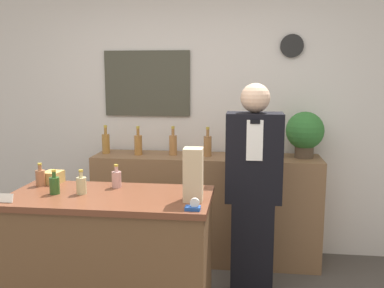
# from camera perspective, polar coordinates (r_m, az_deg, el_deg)

# --- Properties ---
(back_wall) EXTENTS (5.20, 0.09, 2.70)m
(back_wall) POSITION_cam_1_polar(r_m,az_deg,el_deg) (4.15, -0.21, 4.15)
(back_wall) COLOR silver
(back_wall) RESTS_ON ground_plane
(back_shelf) EXTENTS (2.06, 0.45, 0.99)m
(back_shelf) POSITION_cam_1_polar(r_m,az_deg,el_deg) (4.02, 1.88, -8.55)
(back_shelf) COLOR brown
(back_shelf) RESTS_ON ground_plane
(display_counter) EXTENTS (1.34, 0.64, 0.95)m
(display_counter) POSITION_cam_1_polar(r_m,az_deg,el_deg) (3.04, -10.70, -15.28)
(display_counter) COLOR brown
(display_counter) RESTS_ON ground_plane
(shopkeeper) EXTENTS (0.42, 0.26, 1.66)m
(shopkeeper) POSITION_cam_1_polar(r_m,az_deg,el_deg) (3.32, 8.14, -6.50)
(shopkeeper) COLOR black
(shopkeeper) RESTS_ON ground_plane
(potted_plant) EXTENTS (0.34, 0.34, 0.41)m
(potted_plant) POSITION_cam_1_polar(r_m,az_deg,el_deg) (3.91, 14.82, 1.56)
(potted_plant) COLOR #4C3D2D
(potted_plant) RESTS_ON back_shelf
(paper_bag) EXTENTS (0.12, 0.12, 0.33)m
(paper_bag) POSITION_cam_1_polar(r_m,az_deg,el_deg) (2.66, 0.16, -4.09)
(paper_bag) COLOR tan
(paper_bag) RESTS_ON display_counter
(tape_dispenser) EXTENTS (0.09, 0.06, 0.07)m
(tape_dispenser) POSITION_cam_1_polar(r_m,az_deg,el_deg) (2.51, 0.19, -8.31)
(tape_dispenser) COLOR #1E4799
(tape_dispenser) RESTS_ON display_counter
(price_card_left) EXTENTS (0.09, 0.02, 0.06)m
(price_card_left) POSITION_cam_1_polar(r_m,az_deg,el_deg) (2.89, -23.56, -6.61)
(price_card_left) COLOR white
(price_card_left) RESTS_ON display_counter
(gift_box) EXTENTS (0.14, 0.15, 0.09)m
(gift_box) POSITION_cam_1_polar(r_m,az_deg,el_deg) (3.27, -18.06, -4.23)
(gift_box) COLOR tan
(gift_box) RESTS_ON display_counter
(counter_bottle_0) EXTENTS (0.07, 0.07, 0.16)m
(counter_bottle_0) POSITION_cam_1_polar(r_m,az_deg,el_deg) (3.22, -19.56, -4.19)
(counter_bottle_0) COLOR #9A6140
(counter_bottle_0) RESTS_ON display_counter
(counter_bottle_1) EXTENTS (0.07, 0.07, 0.16)m
(counter_bottle_1) POSITION_cam_1_polar(r_m,az_deg,el_deg) (2.97, -17.87, -5.20)
(counter_bottle_1) COLOR #2A5120
(counter_bottle_1) RESTS_ON display_counter
(counter_bottle_2) EXTENTS (0.07, 0.07, 0.16)m
(counter_bottle_2) POSITION_cam_1_polar(r_m,az_deg,el_deg) (2.92, -14.53, -5.30)
(counter_bottle_2) COLOR tan
(counter_bottle_2) RESTS_ON display_counter
(counter_bottle_3) EXTENTS (0.07, 0.07, 0.16)m
(counter_bottle_3) POSITION_cam_1_polar(r_m,az_deg,el_deg) (3.03, -10.03, -4.58)
(counter_bottle_3) COLOR tan
(counter_bottle_3) RESTS_ON display_counter
(shelf_bottle_0) EXTENTS (0.07, 0.07, 0.27)m
(shelf_bottle_0) POSITION_cam_1_polar(r_m,az_deg,el_deg) (4.09, -11.41, 0.16)
(shelf_bottle_0) COLOR olive
(shelf_bottle_0) RESTS_ON back_shelf
(shelf_bottle_1) EXTENTS (0.07, 0.07, 0.27)m
(shelf_bottle_1) POSITION_cam_1_polar(r_m,az_deg,el_deg) (3.97, -7.18, -0.01)
(shelf_bottle_1) COLOR #9F6931
(shelf_bottle_1) RESTS_ON back_shelf
(shelf_bottle_2) EXTENTS (0.07, 0.07, 0.27)m
(shelf_bottle_2) POSITION_cam_1_polar(r_m,az_deg,el_deg) (3.93, -2.54, -0.03)
(shelf_bottle_2) COLOR #A16B3B
(shelf_bottle_2) RESTS_ON back_shelf
(shelf_bottle_3) EXTENTS (0.07, 0.07, 0.27)m
(shelf_bottle_3) POSITION_cam_1_polar(r_m,az_deg,el_deg) (3.88, 2.10, -0.16)
(shelf_bottle_3) COLOR #98683C
(shelf_bottle_3) RESTS_ON back_shelf
(shelf_bottle_4) EXTENTS (0.07, 0.07, 0.27)m
(shelf_bottle_4) POSITION_cam_1_polar(r_m,az_deg,el_deg) (3.87, 6.83, -0.25)
(shelf_bottle_4) COLOR olive
(shelf_bottle_4) RESTS_ON back_shelf
(shelf_bottle_5) EXTENTS (0.07, 0.07, 0.27)m
(shelf_bottle_5) POSITION_cam_1_polar(r_m,az_deg,el_deg) (3.89, 11.55, -0.31)
(shelf_bottle_5) COLOR olive
(shelf_bottle_5) RESTS_ON back_shelf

